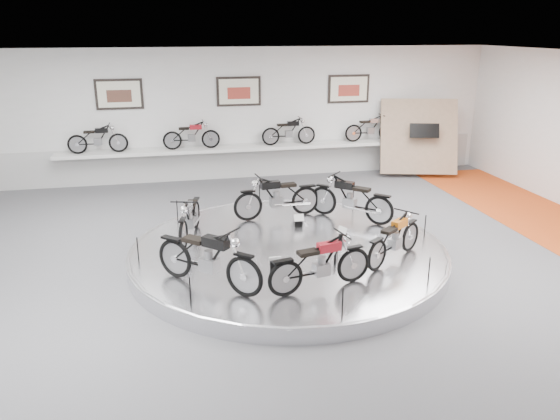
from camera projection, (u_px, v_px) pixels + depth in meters
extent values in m
plane|color=#4E4E50|center=(291.00, 266.00, 10.91)|extent=(16.00, 16.00, 0.00)
plane|color=white|center=(293.00, 59.00, 9.64)|extent=(16.00, 16.00, 0.00)
plane|color=silver|center=(239.00, 114.00, 16.76)|extent=(16.00, 0.00, 16.00)
plane|color=silver|center=(525.00, 411.00, 3.79)|extent=(16.00, 0.00, 16.00)
cube|color=#BCBCBA|center=(240.00, 161.00, 17.21)|extent=(15.68, 0.04, 1.10)
cylinder|color=silver|center=(288.00, 253.00, 11.14)|extent=(6.40, 6.40, 0.30)
torus|color=#B2B2BA|center=(288.00, 248.00, 11.10)|extent=(6.40, 6.40, 0.10)
cube|color=silver|center=(241.00, 148.00, 16.80)|extent=(11.00, 0.55, 0.10)
cube|color=#E9E7CA|center=(119.00, 94.00, 15.80)|extent=(1.35, 0.06, 0.88)
cube|color=#E9E7CA|center=(239.00, 91.00, 16.50)|extent=(1.35, 0.06, 0.88)
cube|color=#E9E7CA|center=(349.00, 89.00, 17.21)|extent=(1.35, 0.06, 0.88)
cube|color=#9E8168|center=(419.00, 137.00, 17.29)|extent=(2.56, 1.52, 2.30)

